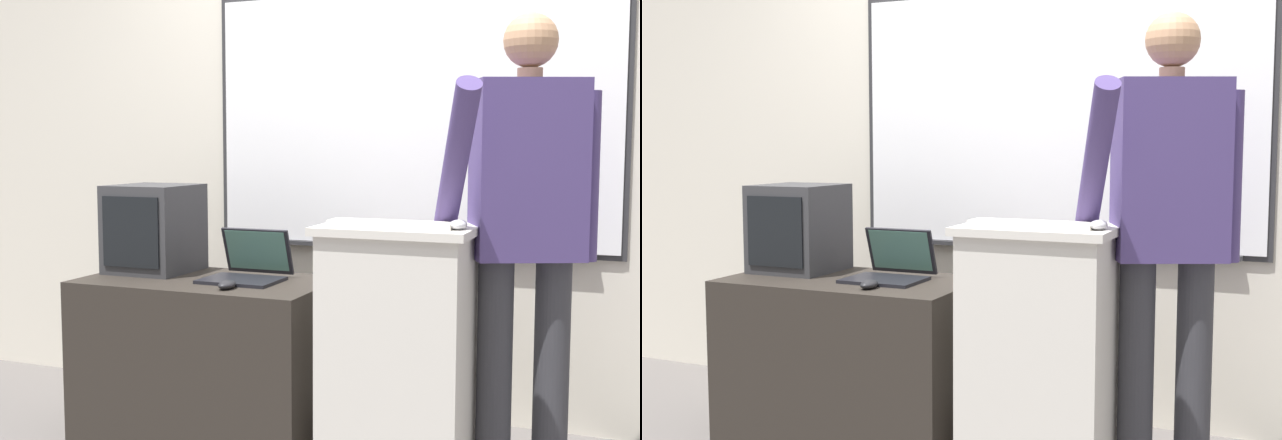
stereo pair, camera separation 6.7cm
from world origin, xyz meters
TOP-DOWN VIEW (x-y plane):
  - back_wall at (0.00, 1.21)m, footprint 6.40×0.17m
  - lectern_podium at (0.31, 0.32)m, footprint 0.56×0.42m
  - side_desk at (-0.56, 0.44)m, footprint 1.04×0.59m
  - person_presenter at (0.74, 0.50)m, footprint 0.57×0.68m
  - laptop at (-0.39, 0.50)m, footprint 0.32×0.31m
  - wireless_keyboard at (0.30, 0.27)m, footprint 0.46×0.12m
  - computer_mouse_by_laptop at (-0.37, 0.26)m, footprint 0.06×0.10m
  - computer_mouse_by_keyboard at (0.54, 0.26)m, footprint 0.06×0.10m
  - crt_monitor at (-0.88, 0.53)m, footprint 0.34×0.36m

SIDE VIEW (x-z plane):
  - side_desk at x=-0.56m, z-range 0.00..0.72m
  - lectern_podium at x=0.31m, z-range 0.00..0.99m
  - computer_mouse_by_laptop at x=-0.37m, z-range 0.72..0.75m
  - laptop at x=-0.39m, z-range 0.67..0.88m
  - crt_monitor at x=-0.88m, z-range 0.72..1.11m
  - wireless_keyboard at x=0.30m, z-range 0.99..1.01m
  - person_presenter at x=0.74m, z-range 0.13..1.88m
  - computer_mouse_by_keyboard at x=0.54m, z-range 0.99..1.03m
  - back_wall at x=0.00m, z-range 0.00..2.74m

